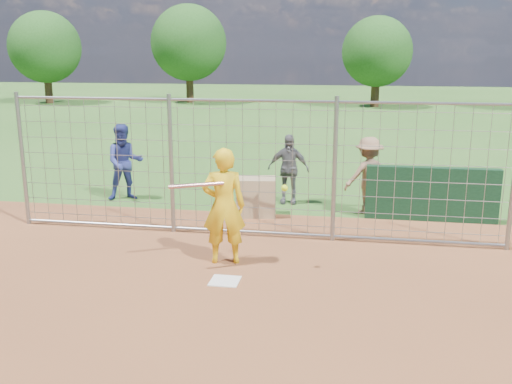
% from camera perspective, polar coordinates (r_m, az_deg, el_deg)
% --- Properties ---
extents(ground, '(100.00, 100.00, 0.00)m').
position_cam_1_polar(ground, '(8.80, -2.84, -8.45)').
color(ground, '#2D591E').
rests_on(ground, ground).
extents(home_plate, '(0.43, 0.43, 0.02)m').
position_cam_1_polar(home_plate, '(8.62, -3.13, -8.89)').
color(home_plate, silver).
rests_on(home_plate, ground).
extents(dugout_wall, '(2.60, 0.20, 1.10)m').
position_cam_1_polar(dugout_wall, '(11.98, 17.14, -0.21)').
color(dugout_wall, '#11381E').
rests_on(dugout_wall, ground).
extents(batter, '(0.77, 0.59, 1.89)m').
position_cam_1_polar(batter, '(9.09, -3.23, -1.42)').
color(batter, yellow).
rests_on(batter, ground).
extents(bystander_a, '(1.05, 0.96, 1.75)m').
position_cam_1_polar(bystander_a, '(13.38, -12.99, 2.92)').
color(bystander_a, navy).
rests_on(bystander_a, ground).
extents(bystander_b, '(0.92, 0.39, 1.57)m').
position_cam_1_polar(bystander_b, '(12.77, 3.24, 2.32)').
color(bystander_b, '#59595E').
rests_on(bystander_b, ground).
extents(bystander_c, '(1.21, 1.02, 1.62)m').
position_cam_1_polar(bystander_c, '(12.20, 11.16, 1.65)').
color(bystander_c, '#8B674C').
rests_on(bystander_c, ground).
extents(equipment_bin, '(0.87, 0.66, 0.80)m').
position_cam_1_polar(equipment_bin, '(11.84, -0.02, -0.49)').
color(equipment_bin, tan).
rests_on(equipment_bin, ground).
extents(equipment_in_play, '(1.79, 0.45, 0.12)m').
position_cam_1_polar(equipment_in_play, '(8.72, -3.87, 0.63)').
color(equipment_in_play, silver).
rests_on(equipment_in_play, ground).
extents(backstop_fence, '(9.08, 0.08, 2.60)m').
position_cam_1_polar(backstop_fence, '(10.32, -0.51, 2.24)').
color(backstop_fence, gray).
rests_on(backstop_fence, ground).
extents(tree_line, '(44.66, 6.72, 6.48)m').
position_cam_1_polar(tree_line, '(36.09, 12.25, 14.22)').
color(tree_line, '#3F2B19').
rests_on(tree_line, ground).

